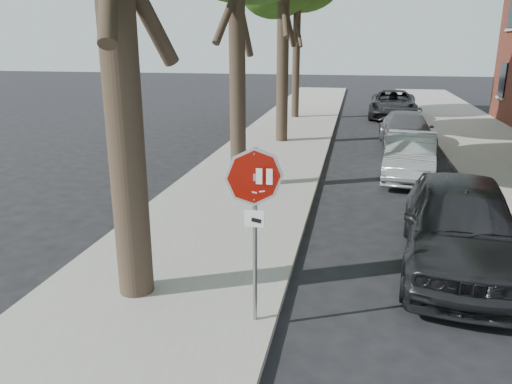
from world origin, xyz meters
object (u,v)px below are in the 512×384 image
car_a (460,225)px  car_c (406,131)px  car_b (410,156)px  stop_sign (255,203)px  car_d (393,104)px

car_a → car_c: 11.31m
car_a → car_b: 6.56m
car_c → car_b: bearing=-94.1°
stop_sign → car_a: bearing=40.0°
car_b → car_c: bearing=93.2°
car_a → stop_sign: bearing=-134.1°
stop_sign → car_a: 4.45m
car_c → stop_sign: bearing=-104.0°
car_a → car_d: 19.77m
car_a → car_b: (-0.28, 6.55, -0.16)m
stop_sign → car_d: size_ratio=0.48×
car_c → car_d: bearing=89.3°
car_b → car_c: car_c is taller
stop_sign → car_c: (3.30, 14.07, -1.26)m
car_b → car_d: size_ratio=0.77×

